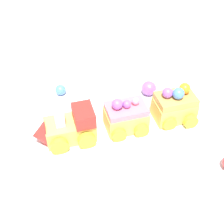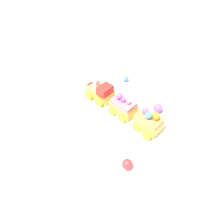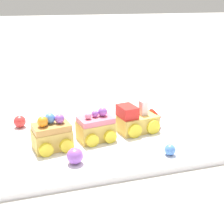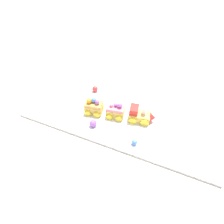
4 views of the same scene
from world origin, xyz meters
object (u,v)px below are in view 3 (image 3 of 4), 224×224
(cake_train_locomotive, at_px, (139,120))
(cake_car_caramel, at_px, (52,135))
(gumball_red, at_px, (20,122))
(cake_car_strawberry, at_px, (96,128))
(gumball_purple, at_px, (75,156))
(gumball_blue, at_px, (170,150))

(cake_train_locomotive, height_order, cake_car_caramel, cake_car_caramel)
(cake_car_caramel, relative_size, gumball_red, 2.86)
(gumball_red, bearing_deg, cake_car_strawberry, -36.36)
(cake_train_locomotive, bearing_deg, cake_car_caramel, -179.99)
(cake_car_caramel, distance_m, gumball_red, 0.15)
(gumball_red, xyz_separation_m, gumball_purple, (0.10, -0.21, 0.00))
(cake_train_locomotive, height_order, gumball_red, cake_train_locomotive)
(gumball_red, relative_size, gumball_purple, 0.93)
(cake_car_strawberry, relative_size, gumball_purple, 2.67)
(cake_car_caramel, bearing_deg, gumball_purple, -75.77)
(cake_car_strawberry, bearing_deg, gumball_blue, -52.12)
(cake_train_locomotive, height_order, gumball_purple, cake_train_locomotive)
(cake_train_locomotive, distance_m, gumball_purple, 0.20)
(gumball_red, bearing_deg, gumball_blue, -39.30)
(cake_train_locomotive, bearing_deg, cake_car_strawberry, 179.98)
(cake_train_locomotive, distance_m, gumball_red, 0.28)
(cake_car_strawberry, bearing_deg, gumball_purple, -133.67)
(cake_train_locomotive, xyz_separation_m, gumball_blue, (0.01, -0.13, -0.01))
(cake_train_locomotive, relative_size, gumball_blue, 5.17)
(cake_car_strawberry, height_order, gumball_purple, cake_car_strawberry)
(gumball_blue, bearing_deg, cake_car_strawberry, 137.23)
(cake_car_caramel, bearing_deg, gumball_blue, -33.31)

